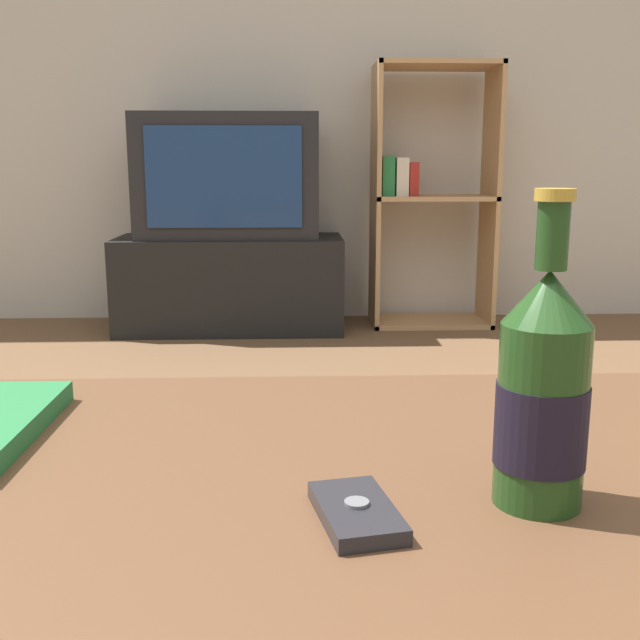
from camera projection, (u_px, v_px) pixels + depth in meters
The scene contains 7 objects.
back_wall at pixel (290, 34), 3.39m from camera, with size 8.00×0.05×2.60m.
coffee_table at pixel (292, 586), 0.62m from camera, with size 1.23×0.87×0.44m.
tv_stand at pixel (230, 283), 3.32m from camera, with size 0.98×0.43×0.41m.
television at pixel (227, 176), 3.22m from camera, with size 0.77×0.38×0.52m.
bookshelf at pixel (426, 194), 3.34m from camera, with size 0.54×0.30×1.15m.
beer_bottle at pixel (540, 394), 0.63m from camera, with size 0.08×0.08×0.27m.
cell_phone at pixel (354, 512), 0.61m from camera, with size 0.08×0.12×0.02m.
Camera 1 is at (0.00, -0.56, 0.73)m, focal length 42.00 mm.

